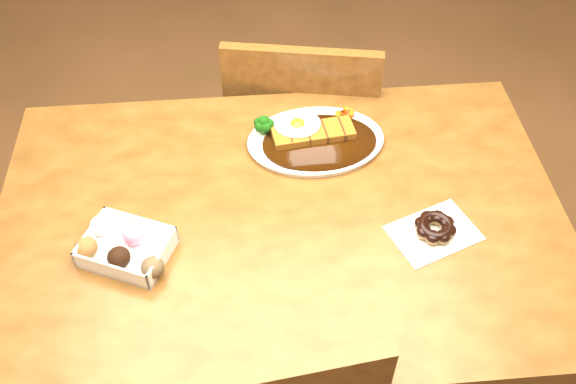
{
  "coord_description": "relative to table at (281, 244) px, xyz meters",
  "views": [
    {
      "loc": [
        -0.06,
        -0.87,
        1.78
      ],
      "look_at": [
        0.02,
        0.01,
        0.81
      ],
      "focal_mm": 40.0,
      "sensor_mm": 36.0,
      "label": 1
    }
  ],
  "objects": [
    {
      "name": "donut_box",
      "position": [
        -0.32,
        -0.07,
        0.12
      ],
      "size": [
        0.2,
        0.18,
        0.05
      ],
      "rotation": [
        0.0,
        0.0,
        -0.42
      ],
      "color": "white",
      "rests_on": "table"
    },
    {
      "name": "chair_far",
      "position": [
        0.11,
        0.54,
        -0.17
      ],
      "size": [
        0.49,
        0.49,
        0.87
      ],
      "rotation": [
        0.0,
        0.0,
        2.95
      ],
      "color": "#4B2B0F",
      "rests_on": "ground"
    },
    {
      "name": "ground",
      "position": [
        0.0,
        0.0,
        -0.65
      ],
      "size": [
        6.0,
        6.0,
        0.0
      ],
      "primitive_type": "plane",
      "color": "brown",
      "rests_on": "ground"
    },
    {
      "name": "pon_de_ring",
      "position": [
        0.31,
        -0.07,
        0.12
      ],
      "size": [
        0.2,
        0.18,
        0.03
      ],
      "rotation": [
        0.0,
        0.0,
        0.37
      ],
      "color": "silver",
      "rests_on": "table"
    },
    {
      "name": "table",
      "position": [
        0.0,
        0.0,
        0.0
      ],
      "size": [
        1.2,
        0.8,
        0.75
      ],
      "color": "#4B2B0F",
      "rests_on": "ground"
    },
    {
      "name": "katsu_curry_plate",
      "position": [
        0.09,
        0.22,
        0.11
      ],
      "size": [
        0.32,
        0.24,
        0.06
      ],
      "rotation": [
        0.0,
        0.0,
        0.06
      ],
      "color": "white",
      "rests_on": "table"
    }
  ]
}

